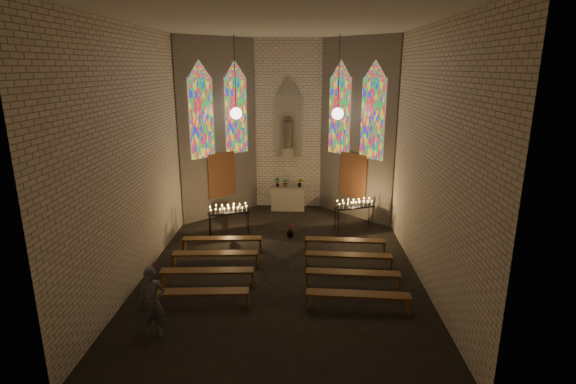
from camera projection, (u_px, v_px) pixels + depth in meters
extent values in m
plane|color=black|center=(282.00, 263.00, 13.94)|extent=(12.00, 12.00, 0.00)
cube|color=beige|center=(288.00, 126.00, 18.77)|extent=(8.00, 0.02, 7.00)
cube|color=beige|center=(265.00, 221.00, 7.22)|extent=(8.00, 0.02, 7.00)
cube|color=beige|center=(145.00, 151.00, 13.12)|extent=(0.02, 12.00, 7.00)
cube|color=beige|center=(421.00, 153.00, 12.87)|extent=(0.02, 12.00, 7.00)
cube|color=silver|center=(281.00, 24.00, 12.05)|extent=(8.00, 12.00, 0.01)
cube|color=beige|center=(218.00, 130.00, 17.65)|extent=(2.72, 2.72, 7.00)
cube|color=beige|center=(358.00, 130.00, 17.48)|extent=(2.72, 2.72, 7.00)
cube|color=#4C3F8C|center=(201.00, 119.00, 16.87)|extent=(0.78, 0.78, 3.00)
cube|color=#4C3F8C|center=(236.00, 116.00, 17.94)|extent=(0.78, 0.78, 3.00)
cube|color=#4C3F8C|center=(340.00, 116.00, 17.81)|extent=(0.78, 0.78, 3.00)
cube|color=#4C3F8C|center=(373.00, 119.00, 16.67)|extent=(0.78, 0.78, 3.00)
cube|color=brown|center=(222.00, 175.00, 18.02)|extent=(0.95, 0.95, 1.80)
cube|color=brown|center=(353.00, 176.00, 17.85)|extent=(0.95, 0.95, 1.80)
cube|color=gray|center=(288.00, 126.00, 18.69)|extent=(1.00, 0.12, 2.60)
cone|color=gray|center=(288.00, 85.00, 18.24)|extent=(1.00, 1.00, 0.80)
cube|color=#AEA58E|center=(288.00, 153.00, 18.85)|extent=(0.45, 0.30, 0.40)
cylinder|color=brown|center=(288.00, 135.00, 18.65)|extent=(0.36, 0.36, 1.10)
sphere|color=brown|center=(288.00, 119.00, 18.47)|extent=(0.26, 0.26, 0.26)
sphere|color=white|center=(236.00, 113.00, 16.81)|extent=(0.44, 0.44, 0.44)
cylinder|color=black|center=(235.00, 75.00, 16.43)|extent=(0.02, 0.02, 2.80)
sphere|color=white|center=(338.00, 114.00, 16.69)|extent=(0.44, 0.44, 0.44)
cylinder|color=black|center=(339.00, 75.00, 16.31)|extent=(0.02, 0.02, 2.80)
cube|color=#AEA58E|center=(288.00, 198.00, 19.05)|extent=(1.40, 0.60, 1.00)
imported|color=#4C723F|center=(277.00, 182.00, 18.83)|extent=(0.25, 0.20, 0.41)
imported|color=#4C723F|center=(285.00, 183.00, 18.87)|extent=(0.37, 0.34, 0.36)
imported|color=#4C723F|center=(300.00, 183.00, 18.81)|extent=(0.25, 0.22, 0.38)
imported|color=#4C723F|center=(290.00, 231.00, 16.04)|extent=(0.34, 0.34, 0.48)
cube|color=black|center=(229.00, 213.00, 16.08)|extent=(1.50, 0.80, 0.05)
cylinder|color=black|center=(211.00, 227.00, 15.88)|extent=(0.03, 0.03, 0.82)
cylinder|color=black|center=(248.00, 223.00, 16.26)|extent=(0.03, 0.03, 0.82)
cylinder|color=black|center=(210.00, 225.00, 16.13)|extent=(0.03, 0.03, 0.82)
cylinder|color=black|center=(247.00, 221.00, 16.52)|extent=(0.03, 0.03, 0.82)
cube|color=black|center=(354.00, 207.00, 16.62)|extent=(1.54, 0.87, 0.05)
cylinder|color=black|center=(338.00, 222.00, 16.39)|extent=(0.03, 0.03, 0.85)
cylinder|color=black|center=(373.00, 218.00, 16.83)|extent=(0.03, 0.03, 0.85)
cylinder|color=black|center=(335.00, 219.00, 16.64)|extent=(0.03, 0.03, 0.85)
cylinder|color=black|center=(369.00, 215.00, 17.09)|extent=(0.03, 0.03, 0.85)
cube|color=brown|center=(222.00, 239.00, 14.68)|extent=(2.58, 0.51, 0.06)
cube|color=brown|center=(184.00, 246.00, 14.71)|extent=(0.08, 0.36, 0.46)
cube|color=brown|center=(261.00, 245.00, 14.77)|extent=(0.08, 0.36, 0.46)
cube|color=brown|center=(345.00, 240.00, 14.55)|extent=(2.58, 0.51, 0.06)
cube|color=brown|center=(306.00, 245.00, 14.73)|extent=(0.08, 0.36, 0.46)
cube|color=brown|center=(384.00, 248.00, 14.51)|extent=(0.08, 0.36, 0.46)
cube|color=brown|center=(215.00, 253.00, 13.52)|extent=(2.58, 0.51, 0.06)
cube|color=brown|center=(174.00, 261.00, 13.55)|extent=(0.08, 0.36, 0.46)
cube|color=brown|center=(257.00, 260.00, 13.62)|extent=(0.08, 0.36, 0.46)
cube|color=brown|center=(349.00, 255.00, 13.40)|extent=(2.58, 0.51, 0.06)
cube|color=brown|center=(307.00, 261.00, 13.57)|extent=(0.08, 0.36, 0.46)
cube|color=brown|center=(391.00, 264.00, 13.35)|extent=(0.08, 0.36, 0.46)
cube|color=brown|center=(207.00, 271.00, 12.37)|extent=(2.58, 0.51, 0.06)
cube|color=brown|center=(162.00, 279.00, 12.40)|extent=(0.08, 0.36, 0.46)
cube|color=brown|center=(253.00, 278.00, 12.46)|extent=(0.08, 0.36, 0.46)
cube|color=brown|center=(353.00, 273.00, 12.24)|extent=(2.58, 0.51, 0.06)
cube|color=brown|center=(307.00, 279.00, 12.42)|extent=(0.08, 0.36, 0.46)
cube|color=brown|center=(399.00, 283.00, 12.20)|extent=(0.08, 0.36, 0.46)
cube|color=brown|center=(197.00, 292.00, 11.21)|extent=(2.58, 0.51, 0.06)
cube|color=brown|center=(148.00, 301.00, 11.24)|extent=(0.08, 0.36, 0.46)
cube|color=brown|center=(248.00, 300.00, 11.31)|extent=(0.08, 0.36, 0.46)
cube|color=brown|center=(358.00, 294.00, 11.09)|extent=(2.58, 0.51, 0.06)
cube|color=brown|center=(307.00, 301.00, 11.26)|extent=(0.08, 0.36, 0.46)
cube|color=brown|center=(409.00, 305.00, 11.04)|extent=(0.08, 0.36, 0.46)
imported|color=#52525D|center=(152.00, 302.00, 10.03)|extent=(0.62, 0.42, 1.64)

